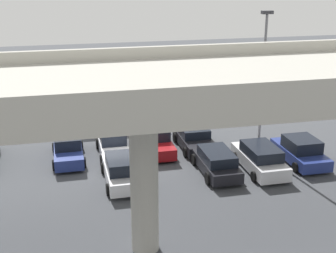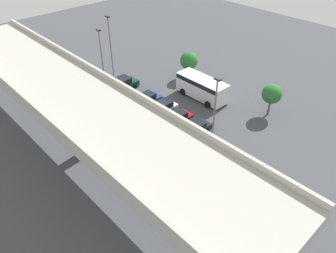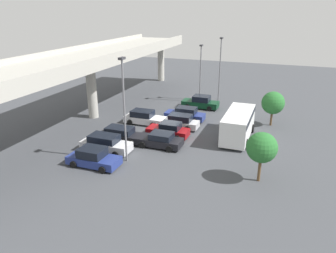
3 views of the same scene
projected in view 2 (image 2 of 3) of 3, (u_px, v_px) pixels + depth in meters
The scene contains 17 objects.
ground_plane at pixel (153, 119), 39.86m from camera, with size 97.12×97.12×0.00m, color #424449.
highway_overpass at pixel (72, 98), 30.34m from camera, with size 46.50×7.89×8.22m.
parked_car_0 at pixel (210, 171), 31.30m from camera, with size 2.23×4.56×1.62m.
parked_car_1 at pixel (183, 159), 32.73m from camera, with size 2.14×4.83×1.61m.
parked_car_2 at pixel (193, 129), 36.93m from camera, with size 2.22×4.49×1.44m.
parked_car_3 at pixel (176, 119), 38.44m from camera, with size 2.08×4.41×1.58m.
parked_car_4 at pixel (160, 109), 40.15m from camera, with size 1.99×4.85×1.60m.
parked_car_5 at pixel (145, 101), 41.81m from camera, with size 2.01×4.77×1.60m.
parked_car_6 at pixel (122, 85), 45.28m from camera, with size 2.21×4.86×1.71m.
parked_car_7 at pixel (166, 146), 34.47m from camera, with size 2.08×4.56×1.47m.
parked_car_8 at pixel (133, 123), 37.78m from camera, with size 2.17×4.66×1.60m.
shuttle_bus at pixel (202, 87), 42.98m from camera, with size 7.23×2.82×2.81m.
lamp_post_near_aisle at pixel (110, 43), 46.00m from camera, with size 0.70×0.35×9.00m.
lamp_post_mid_lot at pixel (101, 54), 44.13m from camera, with size 0.70×0.35×8.07m.
lamp_post_by_overpass at pixel (214, 115), 30.97m from camera, with size 0.70×0.35×9.19m.
tree_front_left at pixel (272, 94), 39.03m from camera, with size 2.40×2.40×4.07m.
tree_front_centre at pixel (189, 61), 47.19m from camera, with size 2.58×2.58×3.99m.
Camera 2 is at (-25.24, 21.26, 22.46)m, focal length 35.00 mm.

